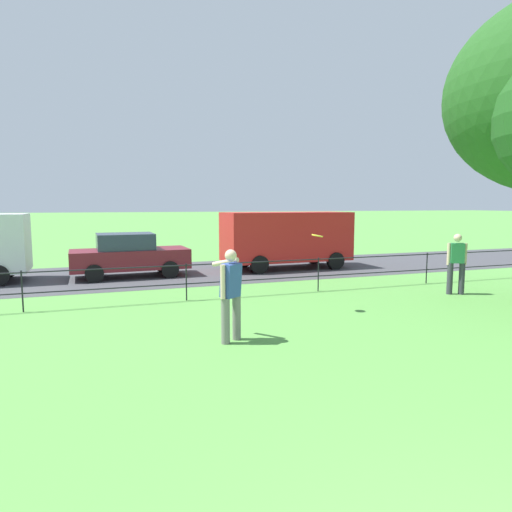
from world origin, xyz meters
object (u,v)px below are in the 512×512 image
at_px(person_catcher, 457,262).
at_px(panel_van_far_left, 287,237).
at_px(person_thrower, 230,292).
at_px(car_maroon_far_right, 129,255).
at_px(frisbee, 317,236).

distance_m(person_catcher, panel_van_far_left, 6.87).
bearing_deg(panel_van_far_left, person_thrower, -119.52).
height_order(person_thrower, car_maroon_far_right, person_thrower).
height_order(person_thrower, frisbee, frisbee).
bearing_deg(frisbee, car_maroon_far_right, 119.22).
bearing_deg(person_catcher, person_thrower, -163.69).
distance_m(person_thrower, frisbee, 3.18).
xyz_separation_m(person_catcher, panel_van_far_left, (-2.46, 6.41, 0.35)).
bearing_deg(car_maroon_far_right, panel_van_far_left, 0.74).
distance_m(frisbee, panel_van_far_left, 7.31).
distance_m(person_catcher, frisbee, 4.80).
relative_size(person_catcher, frisbee, 4.95).
xyz_separation_m(car_maroon_far_right, panel_van_far_left, (6.07, 0.08, 0.49)).
relative_size(person_catcher, panel_van_far_left, 0.34).
bearing_deg(car_maroon_far_right, frisbee, -60.78).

